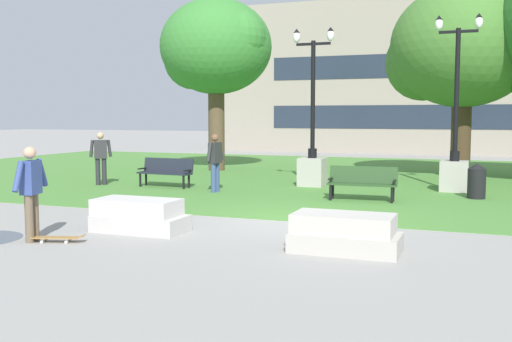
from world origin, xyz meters
TOP-DOWN VIEW (x-y plane):
  - ground_plane at (0.00, 0.00)m, footprint 140.00×140.00m
  - grass_lawn at (0.00, 10.00)m, footprint 40.00×20.00m
  - concrete_block_center at (-2.53, -2.11)m, footprint 1.80×0.90m
  - concrete_block_left at (1.61, -2.43)m, footprint 1.80×0.90m
  - person_skateboarder at (-3.83, -3.60)m, footprint 0.33×1.09m
  - skateboard at (-3.38, -3.52)m, footprint 1.03×0.52m
  - park_bench_near_left at (-5.62, 4.46)m, footprint 1.83×0.64m
  - park_bench_near_right at (0.76, 3.61)m, footprint 1.82×0.60m
  - lamp_post_left at (-1.38, 6.37)m, footprint 1.32×0.80m
  - lamp_post_right at (2.94, 6.55)m, footprint 1.32×0.80m
  - tree_far_right at (-6.62, 10.37)m, footprint 4.76×4.54m
  - tree_far_left at (2.89, 10.64)m, footprint 5.38×5.12m
  - trash_bin at (3.58, 5.10)m, footprint 0.49×0.49m
  - person_bystander_near_lawn at (-7.88, 4.20)m, footprint 0.61×0.55m
  - person_bystander_far_lawn at (-3.62, 3.82)m, footprint 0.29×0.91m
  - building_facade_distant at (2.32, 24.50)m, footprint 29.60×1.03m

SIDE VIEW (x-z plane):
  - ground_plane at x=0.00m, z-range 0.00..0.00m
  - grass_lawn at x=0.00m, z-range 0.00..0.02m
  - skateboard at x=-3.38m, z-range 0.02..0.15m
  - concrete_block_center at x=-2.53m, z-range -0.01..0.63m
  - concrete_block_left at x=1.61m, z-range -0.01..0.63m
  - trash_bin at x=3.58m, z-range 0.02..0.98m
  - park_bench_near_left at x=-5.62m, z-range 0.09..0.99m
  - park_bench_near_right at x=0.76m, z-range 0.09..0.99m
  - person_skateboarder at x=-3.83m, z-range 0.11..1.82m
  - person_bystander_near_lawn at x=-7.88m, z-range 0.13..1.84m
  - person_bystander_far_lawn at x=-3.62m, z-range 0.13..1.84m
  - lamp_post_left at x=-1.38m, z-range -1.46..3.53m
  - lamp_post_right at x=2.94m, z-range -1.53..3.66m
  - building_facade_distant at x=2.32m, z-range -0.01..9.27m
  - tree_far_left at x=2.89m, z-range 1.21..8.11m
  - tree_far_right at x=-6.62m, z-range 1.49..8.47m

